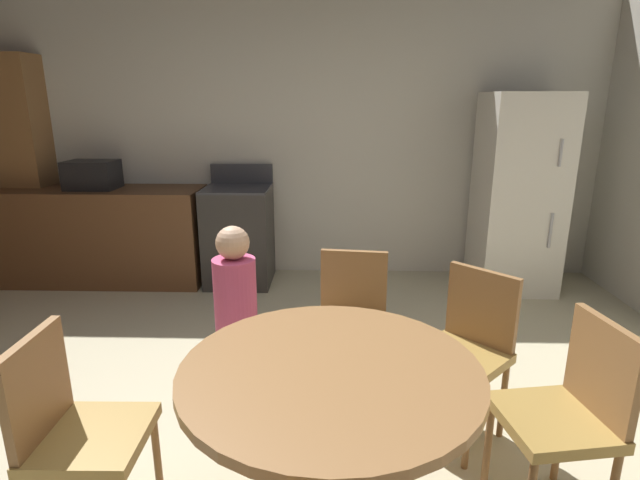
{
  "coord_description": "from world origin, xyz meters",
  "views": [
    {
      "loc": [
        0.39,
        -1.86,
        1.69
      ],
      "look_at": [
        0.32,
        0.87,
        0.91
      ],
      "focal_mm": 27.66,
      "sensor_mm": 36.0,
      "label": 1
    }
  ],
  "objects_px": {
    "microwave": "(92,175)",
    "chair_north": "(352,319)",
    "oven_range": "(239,235)",
    "chair_east": "(570,408)",
    "dining_table": "(330,406)",
    "person_child": "(237,321)",
    "chair_west": "(73,426)",
    "refrigerator": "(518,194)",
    "chair_northeast": "(467,344)"
  },
  "relations": [
    {
      "from": "microwave",
      "to": "chair_north",
      "type": "height_order",
      "value": "microwave"
    },
    {
      "from": "microwave",
      "to": "oven_range",
      "type": "bearing_deg",
      "value": 0.15
    },
    {
      "from": "chair_east",
      "to": "dining_table",
      "type": "bearing_deg",
      "value": -0.0
    },
    {
      "from": "dining_table",
      "to": "person_child",
      "type": "relative_size",
      "value": 1.01
    },
    {
      "from": "microwave",
      "to": "chair_north",
      "type": "distance_m",
      "value": 3.06
    },
    {
      "from": "dining_table",
      "to": "chair_west",
      "type": "bearing_deg",
      "value": -178.92
    },
    {
      "from": "refrigerator",
      "to": "microwave",
      "type": "distance_m",
      "value": 3.89
    },
    {
      "from": "chair_north",
      "to": "person_child",
      "type": "bearing_deg",
      "value": -64.23
    },
    {
      "from": "oven_range",
      "to": "chair_east",
      "type": "relative_size",
      "value": 1.26
    },
    {
      "from": "microwave",
      "to": "chair_east",
      "type": "distance_m",
      "value": 4.22
    },
    {
      "from": "oven_range",
      "to": "chair_east",
      "type": "bearing_deg",
      "value": -55.96
    },
    {
      "from": "chair_north",
      "to": "chair_west",
      "type": "bearing_deg",
      "value": -41.12
    },
    {
      "from": "oven_range",
      "to": "chair_east",
      "type": "height_order",
      "value": "oven_range"
    },
    {
      "from": "oven_range",
      "to": "microwave",
      "type": "relative_size",
      "value": 2.5
    },
    {
      "from": "refrigerator",
      "to": "chair_north",
      "type": "height_order",
      "value": "refrigerator"
    },
    {
      "from": "oven_range",
      "to": "refrigerator",
      "type": "bearing_deg",
      "value": -1.21
    },
    {
      "from": "dining_table",
      "to": "chair_east",
      "type": "distance_m",
      "value": 0.98
    },
    {
      "from": "chair_north",
      "to": "dining_table",
      "type": "bearing_deg",
      "value": -0.0
    },
    {
      "from": "chair_east",
      "to": "chair_west",
      "type": "bearing_deg",
      "value": -3.93
    },
    {
      "from": "microwave",
      "to": "chair_east",
      "type": "bearing_deg",
      "value": -40.63
    },
    {
      "from": "microwave",
      "to": "chair_east",
      "type": "xyz_separation_m",
      "value": [
        3.18,
        -2.73,
        -0.53
      ]
    },
    {
      "from": "chair_west",
      "to": "chair_east",
      "type": "bearing_deg",
      "value": 3.93
    },
    {
      "from": "chair_east",
      "to": "chair_northeast",
      "type": "bearing_deg",
      "value": -72.06
    },
    {
      "from": "chair_east",
      "to": "person_child",
      "type": "relative_size",
      "value": 0.8
    },
    {
      "from": "chair_east",
      "to": "chair_north",
      "type": "relative_size",
      "value": 1.0
    },
    {
      "from": "refrigerator",
      "to": "chair_north",
      "type": "distance_m",
      "value": 2.45
    },
    {
      "from": "chair_east",
      "to": "chair_northeast",
      "type": "height_order",
      "value": "same"
    },
    {
      "from": "dining_table",
      "to": "oven_range",
      "type": "bearing_deg",
      "value": 107.09
    },
    {
      "from": "microwave",
      "to": "refrigerator",
      "type": "bearing_deg",
      "value": -0.74
    },
    {
      "from": "oven_range",
      "to": "dining_table",
      "type": "distance_m",
      "value": 3.02
    },
    {
      "from": "dining_table",
      "to": "chair_north",
      "type": "bearing_deg",
      "value": 83.32
    },
    {
      "from": "refrigerator",
      "to": "microwave",
      "type": "bearing_deg",
      "value": 179.26
    },
    {
      "from": "oven_range",
      "to": "chair_east",
      "type": "xyz_separation_m",
      "value": [
        1.85,
        -2.73,
        0.03
      ]
    },
    {
      "from": "oven_range",
      "to": "chair_north",
      "type": "bearing_deg",
      "value": -62.48
    },
    {
      "from": "dining_table",
      "to": "chair_north",
      "type": "xyz_separation_m",
      "value": [
        0.11,
        0.96,
        -0.09
      ]
    },
    {
      "from": "refrigerator",
      "to": "microwave",
      "type": "xyz_separation_m",
      "value": [
        -3.88,
        0.05,
        0.15
      ]
    },
    {
      "from": "person_child",
      "to": "chair_east",
      "type": "bearing_deg",
      "value": 34.17
    },
    {
      "from": "chair_north",
      "to": "person_child",
      "type": "xyz_separation_m",
      "value": [
        -0.61,
        -0.21,
        0.08
      ]
    },
    {
      "from": "microwave",
      "to": "dining_table",
      "type": "xyz_separation_m",
      "value": [
        2.22,
        -2.88,
        -0.43
      ]
    },
    {
      "from": "microwave",
      "to": "chair_east",
      "type": "height_order",
      "value": "microwave"
    },
    {
      "from": "chair_north",
      "to": "chair_east",
      "type": "bearing_deg",
      "value": 52.82
    },
    {
      "from": "chair_west",
      "to": "chair_north",
      "type": "height_order",
      "value": "same"
    },
    {
      "from": "dining_table",
      "to": "chair_east",
      "type": "bearing_deg",
      "value": 8.95
    },
    {
      "from": "chair_east",
      "to": "chair_north",
      "type": "bearing_deg",
      "value": -52.82
    },
    {
      "from": "chair_north",
      "to": "microwave",
      "type": "bearing_deg",
      "value": -122.68
    },
    {
      "from": "chair_west",
      "to": "person_child",
      "type": "distance_m",
      "value": 0.91
    },
    {
      "from": "oven_range",
      "to": "refrigerator",
      "type": "height_order",
      "value": "refrigerator"
    },
    {
      "from": "oven_range",
      "to": "chair_west",
      "type": "relative_size",
      "value": 1.26
    },
    {
      "from": "chair_east",
      "to": "chair_northeast",
      "type": "relative_size",
      "value": 1.0
    },
    {
      "from": "dining_table",
      "to": "chair_west",
      "type": "relative_size",
      "value": 1.27
    }
  ]
}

